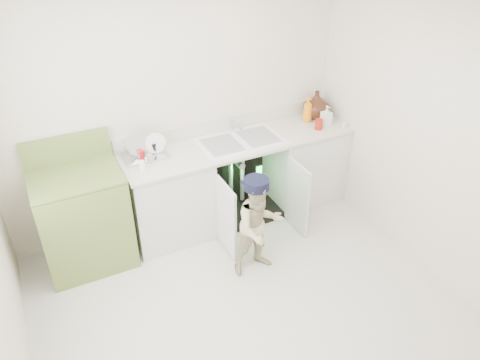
# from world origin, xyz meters

# --- Properties ---
(ground) EXTENTS (3.50, 3.50, 0.00)m
(ground) POSITION_xyz_m (0.00, 0.00, 0.00)
(ground) COLOR #BEB5A7
(ground) RESTS_ON ground
(room_shell) EXTENTS (6.00, 5.50, 1.26)m
(room_shell) POSITION_xyz_m (0.00, 0.00, 1.25)
(room_shell) COLOR silver
(room_shell) RESTS_ON ground
(counter_run) EXTENTS (2.44, 1.02, 1.21)m
(counter_run) POSITION_xyz_m (0.58, 1.21, 0.47)
(counter_run) COLOR silver
(counter_run) RESTS_ON ground
(avocado_stove) EXTENTS (0.78, 0.65, 1.21)m
(avocado_stove) POSITION_xyz_m (-1.08, 1.18, 0.50)
(avocado_stove) COLOR olive
(avocado_stove) RESTS_ON ground
(repair_worker) EXTENTS (0.55, 0.71, 0.99)m
(repair_worker) POSITION_xyz_m (0.31, 0.34, 0.50)
(repair_worker) COLOR beige
(repair_worker) RESTS_ON ground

